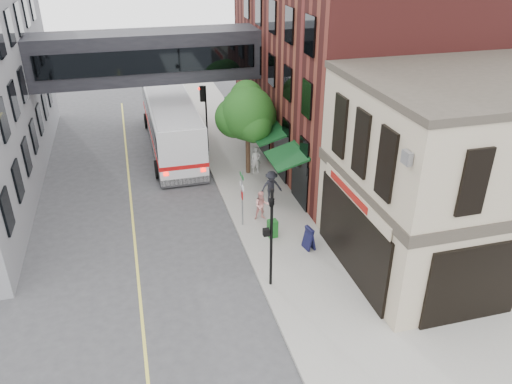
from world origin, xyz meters
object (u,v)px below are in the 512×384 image
pedestrian_b (262,205)px  sandwich_board (309,238)px  pedestrian_a (256,160)px  pedestrian_c (271,187)px  bus (170,120)px  newspaper_box (273,228)px

pedestrian_b → sandwich_board: size_ratio=1.41×
pedestrian_a → pedestrian_c: bearing=-91.6°
sandwich_board → pedestrian_c: bearing=83.5°
bus → pedestrian_a: 7.47m
bus → sandwich_board: bearing=-72.2°
newspaper_box → sandwich_board: sandwich_board is taller
newspaper_box → bus: bearing=98.3°
bus → pedestrian_b: (3.30, -11.42, -1.05)m
pedestrian_b → pedestrian_c: (1.00, 1.63, 0.14)m
bus → pedestrian_b: size_ratio=8.44×
bus → sandwich_board: 15.41m
pedestrian_a → sandwich_board: 8.74m
bus → newspaper_box: bearing=-75.7°
bus → pedestrian_c: bearing=-66.3°
pedestrian_a → pedestrian_b: size_ratio=1.08×
bus → pedestrian_b: bearing=-73.9°
pedestrian_a → pedestrian_b: bearing=-101.0°
pedestrian_a → sandwich_board: bearing=-87.5°
bus → pedestrian_a: bearing=-52.8°
pedestrian_a → pedestrian_c: (-0.18, -3.90, 0.08)m
pedestrian_a → newspaper_box: bearing=-97.7°
pedestrian_b → newspaper_box: (0.06, -1.78, -0.33)m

